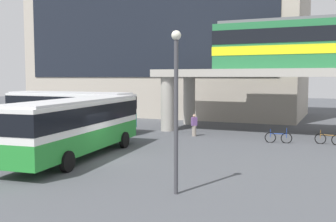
% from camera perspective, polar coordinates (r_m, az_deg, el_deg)
% --- Properties ---
extents(ground_plane, '(120.00, 120.00, 0.00)m').
position_cam_1_polar(ground_plane, '(30.43, 1.14, -3.42)').
color(ground_plane, '#47494F').
extents(station_building, '(31.96, 13.26, 16.41)m').
position_cam_1_polar(station_building, '(48.27, -0.31, 9.43)').
color(station_building, '#B2A899').
rests_on(station_building, ground_plane).
extents(bus_main, '(3.76, 11.25, 3.22)m').
position_cam_1_polar(bus_main, '(22.08, -13.02, -1.52)').
color(bus_main, '#268C33').
rests_on(bus_main, ground_plane).
extents(bus_secondary, '(11.06, 2.85, 3.22)m').
position_cam_1_polar(bus_secondary, '(32.86, -14.12, 0.54)').
color(bus_secondary, teal).
rests_on(bus_secondary, ground_plane).
extents(bicycle_blue, '(1.77, 0.37, 1.04)m').
position_cam_1_polar(bicycle_blue, '(27.57, 15.68, -3.73)').
color(bicycle_blue, black).
rests_on(bicycle_blue, ground_plane).
extents(bicycle_brown, '(1.78, 0.32, 1.04)m').
position_cam_1_polar(bicycle_brown, '(27.98, 22.24, -3.79)').
color(bicycle_brown, black).
rests_on(bicycle_brown, ground_plane).
extents(pedestrian_at_kerb, '(0.47, 0.47, 1.64)m').
position_cam_1_polar(pedestrian_at_kerb, '(29.62, 3.81, -2.17)').
color(pedestrian_at_kerb, gray).
rests_on(pedestrian_at_kerb, ground_plane).
extents(lamp_post, '(0.36, 0.36, 6.13)m').
position_cam_1_polar(lamp_post, '(14.63, 1.18, 1.83)').
color(lamp_post, '#3F3F44').
rests_on(lamp_post, ground_plane).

